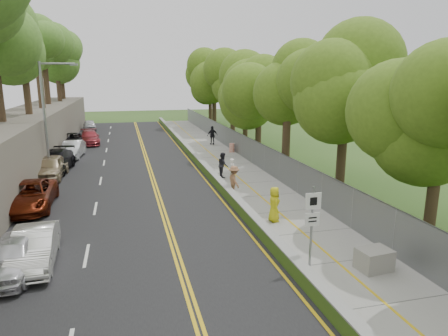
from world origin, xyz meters
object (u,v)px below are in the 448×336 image
person_far (212,135)px  concrete_block (374,259)px  construction_barrel (232,148)px  car_2 (29,196)px  signpost (312,218)px  car_1 (34,247)px  streetlight (48,112)px  painter_0 (274,204)px  car_0 (13,255)px

person_far → concrete_block: bearing=82.3°
construction_barrel → car_2: bearing=-138.6°
signpost → car_2: signpost is taller
signpost → car_2: (-11.65, 9.85, -1.20)m
car_2 → car_1: bearing=-78.0°
car_1 → car_2: (-1.60, 7.17, 0.04)m
person_far → streetlight: bearing=30.1°
painter_0 → construction_barrel: bearing=-2.7°
construction_barrel → car_1: (-13.30, -20.30, 0.27)m
construction_barrel → concrete_block: 23.86m
construction_barrel → painter_0: painter_0 is taller
streetlight → car_2: (-0.14, -7.17, -3.87)m
construction_barrel → car_1: size_ratio=0.20×
construction_barrel → car_1: bearing=-123.2°
streetlight → construction_barrel: (14.76, 5.97, -4.18)m
streetlight → car_0: 15.41m
streetlight → person_far: bearing=37.2°
car_0 → person_far: 28.62m
signpost → construction_barrel: 23.26m
car_0 → construction_barrel: bearing=60.6°
car_1 → person_far: 27.86m
car_0 → car_1: bearing=47.2°
car_1 → concrete_block: bearing=-18.8°
construction_barrel → painter_0: (-2.85, -18.20, 0.46)m
construction_barrel → car_1: car_1 is taller
signpost → car_1: signpost is taller
concrete_block → car_2: (-13.80, 10.70, 0.32)m
construction_barrel → car_2: size_ratio=0.16×
car_2 → signpost: bearing=-40.8°
signpost → car_0: bearing=168.7°
concrete_block → car_2: bearing=142.2°
construction_barrel → concrete_block: bearing=-92.6°
concrete_block → painter_0: (-1.75, 5.64, 0.47)m
concrete_block → painter_0: painter_0 is taller
streetlight → person_far: streetlight is taller
signpost → car_1: size_ratio=0.74×
streetlight → signpost: size_ratio=2.58×
car_0 → painter_0: bearing=17.8°
car_2 → painter_0: painter_0 is taller
construction_barrel → streetlight: bearing=-158.0°
signpost → painter_0: bearing=85.2°
streetlight → signpost: 20.72m
car_0 → car_1: car_0 is taller
signpost → person_far: signpost is taller
streetlight → car_1: (1.46, -14.33, -3.91)m
car_1 → car_0: bearing=-139.7°
streetlight → person_far: size_ratio=4.15×
streetlight → signpost: bearing=-55.9°
signpost → car_1: bearing=165.1°
streetlight → concrete_block: streetlight is taller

